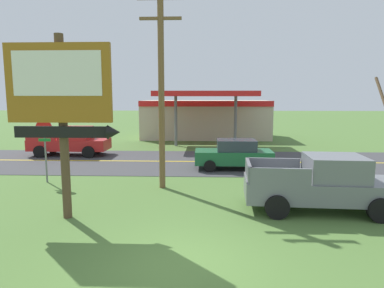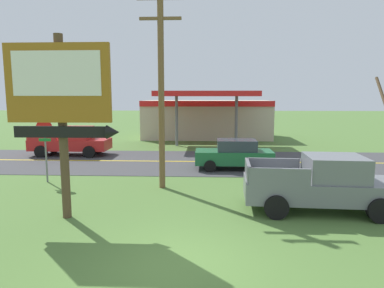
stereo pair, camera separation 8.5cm
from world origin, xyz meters
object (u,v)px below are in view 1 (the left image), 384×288
object	(u,v)px
utility_pole	(161,83)
pickup_grey_parked_on_lawn	(323,184)
stop_sign	(45,139)
pickup_red_on_road	(71,141)
car_green_near_lane	(234,154)
motel_sign	(62,98)
gas_station	(206,118)

from	to	relation	value
utility_pole	pickup_grey_parked_on_lawn	xyz separation A→B (m)	(5.97, -2.85, -3.57)
stop_sign	pickup_red_on_road	size ratio (longest dim) A/B	0.57
stop_sign	car_green_near_lane	bearing A→B (deg)	20.36
motel_sign	utility_pole	bearing A→B (deg)	57.20
utility_pole	gas_station	world-z (taller)	utility_pole
utility_pole	pickup_red_on_road	bearing A→B (deg)	132.19
pickup_red_on_road	car_green_near_lane	bearing A→B (deg)	-20.43
motel_sign	utility_pole	xyz separation A→B (m)	(2.60, 4.03, 0.61)
gas_station	motel_sign	bearing A→B (deg)	-101.15
motel_sign	car_green_near_lane	size ratio (longest dim) A/B	1.41
gas_station	utility_pole	bearing A→B (deg)	-95.72
utility_pole	car_green_near_lane	bearing A→B (deg)	49.39
motel_sign	pickup_grey_parked_on_lawn	distance (m)	9.14
stop_sign	car_green_near_lane	distance (m)	9.65
pickup_grey_parked_on_lawn	pickup_red_on_road	size ratio (longest dim) A/B	1.02
stop_sign	utility_pole	distance (m)	6.10
gas_station	stop_sign	bearing A→B (deg)	-112.43
car_green_near_lane	stop_sign	bearing A→B (deg)	-159.64
stop_sign	utility_pole	world-z (taller)	utility_pole
motel_sign	stop_sign	world-z (taller)	motel_sign
motel_sign	pickup_red_on_road	world-z (taller)	motel_sign
motel_sign	pickup_red_on_road	bearing A→B (deg)	111.21
stop_sign	pickup_red_on_road	xyz separation A→B (m)	(-1.76, 7.33, -1.06)
gas_station	pickup_grey_parked_on_lawn	world-z (taller)	gas_station
motel_sign	car_green_near_lane	bearing A→B (deg)	53.10
utility_pole	car_green_near_lane	size ratio (longest dim) A/B	2.02
car_green_near_lane	pickup_red_on_road	bearing A→B (deg)	159.57
pickup_grey_parked_on_lawn	car_green_near_lane	world-z (taller)	pickup_grey_parked_on_lawn
stop_sign	car_green_near_lane	world-z (taller)	stop_sign
gas_station	car_green_near_lane	bearing A→B (deg)	-83.73
utility_pole	pickup_red_on_road	world-z (taller)	utility_pole
motel_sign	stop_sign	distance (m)	5.88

